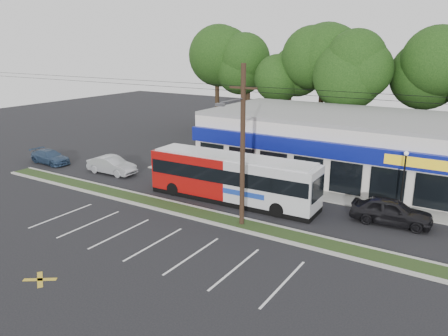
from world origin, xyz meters
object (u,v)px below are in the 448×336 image
(utility_pole, at_px, (240,141))
(metrobus, at_px, (232,177))
(car_silver, at_px, (112,165))
(pedestrian_b, at_px, (267,188))
(pedestrian_a, at_px, (317,194))
(car_dark, at_px, (391,211))
(car_blue, at_px, (50,157))
(lamp_post, at_px, (404,174))

(utility_pole, distance_m, metrobus, 5.71)
(car_silver, height_order, pedestrian_b, pedestrian_b)
(pedestrian_b, bearing_deg, utility_pole, 84.91)
(car_silver, distance_m, pedestrian_a, 18.37)
(car_dark, height_order, car_silver, car_dark)
(car_silver, bearing_deg, pedestrian_a, -86.68)
(metrobus, relative_size, car_dark, 2.59)
(car_silver, bearing_deg, pedestrian_b, -87.41)
(pedestrian_a, bearing_deg, utility_pole, 66.11)
(car_blue, bearing_deg, pedestrian_b, -82.38)
(car_silver, relative_size, car_blue, 1.05)
(metrobus, bearing_deg, car_dark, 7.72)
(metrobus, height_order, car_blue, metrobus)
(lamp_post, bearing_deg, car_blue, -171.47)
(utility_pole, relative_size, lamp_post, 11.76)
(metrobus, bearing_deg, pedestrian_b, 34.32)
(lamp_post, relative_size, metrobus, 0.33)
(utility_pole, distance_m, pedestrian_b, 6.82)
(car_dark, height_order, car_blue, car_dark)
(metrobus, height_order, car_silver, metrobus)
(metrobus, distance_m, car_blue, 20.24)
(lamp_post, bearing_deg, pedestrian_b, -162.23)
(utility_pole, height_order, pedestrian_b, utility_pole)
(utility_pole, height_order, car_dark, utility_pole)
(utility_pole, xyz_separation_m, lamp_post, (8.17, 7.87, -2.74))
(car_dark, relative_size, pedestrian_a, 2.56)
(metrobus, height_order, pedestrian_a, metrobus)
(metrobus, height_order, car_dark, metrobus)
(pedestrian_a, bearing_deg, lamp_post, -151.56)
(pedestrian_b, bearing_deg, metrobus, 24.54)
(lamp_post, height_order, car_dark, lamp_post)
(pedestrian_b, bearing_deg, car_dark, 170.36)
(utility_pole, relative_size, metrobus, 3.90)
(pedestrian_a, height_order, pedestrian_b, pedestrian_a)
(metrobus, distance_m, car_dark, 10.89)
(utility_pole, height_order, car_blue, utility_pole)
(car_blue, bearing_deg, metrobus, -86.13)
(car_silver, bearing_deg, lamp_post, -82.32)
(lamp_post, distance_m, car_blue, 31.41)
(car_blue, bearing_deg, car_silver, -81.86)
(utility_pole, distance_m, car_dark, 10.71)
(utility_pole, relative_size, car_silver, 10.70)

